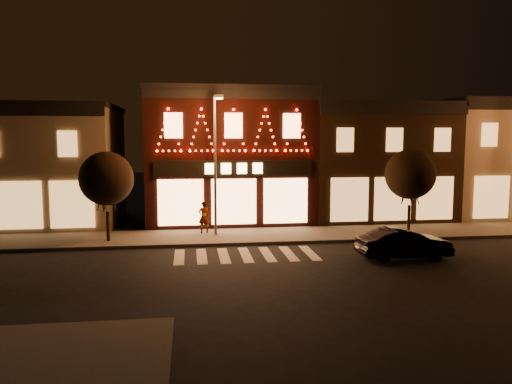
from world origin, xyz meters
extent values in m
plane|color=black|center=(0.00, 0.00, 0.00)|extent=(120.00, 120.00, 0.00)
cube|color=#47423D|center=(2.00, 8.00, 0.07)|extent=(44.00, 4.00, 0.15)
cube|color=#7E7359|center=(-13.00, 14.00, 3.50)|extent=(12.00, 8.00, 7.00)
cube|color=black|center=(-13.00, 14.00, 7.15)|extent=(12.20, 8.20, 0.30)
cube|color=black|center=(0.00, 14.00, 4.00)|extent=(10.00, 8.00, 8.00)
cube|color=black|center=(0.00, 14.00, 8.15)|extent=(10.20, 8.20, 0.30)
cube|color=black|center=(0.00, 9.95, 7.75)|extent=(10.00, 0.25, 0.50)
cube|color=black|center=(0.00, 9.90, 3.60)|extent=(9.00, 0.15, 0.90)
cube|color=#FFD87F|center=(0.00, 9.80, 3.60)|extent=(3.40, 0.08, 0.60)
cube|color=#342212|center=(9.50, 14.00, 3.60)|extent=(9.00, 8.00, 7.20)
cube|color=black|center=(9.50, 14.00, 7.35)|extent=(9.20, 8.20, 0.30)
cube|color=black|center=(9.50, 9.95, 6.95)|extent=(9.00, 0.25, 0.50)
cube|color=#7E7359|center=(18.50, 14.00, 3.75)|extent=(9.00, 8.00, 7.50)
cube|color=black|center=(18.50, 14.00, 7.65)|extent=(9.20, 8.20, 0.30)
cylinder|color=#59595E|center=(-1.14, 8.29, 3.82)|extent=(0.15, 0.15, 7.34)
cylinder|color=#59595E|center=(-1.07, 7.56, 7.40)|extent=(0.23, 1.47, 0.09)
cube|color=#59595E|center=(-1.00, 6.83, 7.36)|extent=(0.48, 0.30, 0.17)
cube|color=orange|center=(-1.00, 6.83, 7.25)|extent=(0.36, 0.22, 0.05)
cylinder|color=black|center=(-6.60, 7.36, 0.89)|extent=(0.17, 0.17, 1.47)
sphere|color=black|center=(-6.60, 7.36, 3.30)|extent=(2.69, 2.69, 2.69)
cylinder|color=black|center=(9.43, 7.53, 0.90)|extent=(0.16, 0.16, 1.49)
sphere|color=black|center=(9.43, 7.53, 3.35)|extent=(2.73, 2.73, 2.73)
imported|color=black|center=(6.88, 2.44, 0.68)|extent=(4.18, 1.63, 1.36)
imported|color=gray|center=(-1.75, 8.83, 1.02)|extent=(0.71, 0.55, 1.74)
camera|label=1|loc=(-2.50, -18.13, 5.34)|focal=34.95mm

